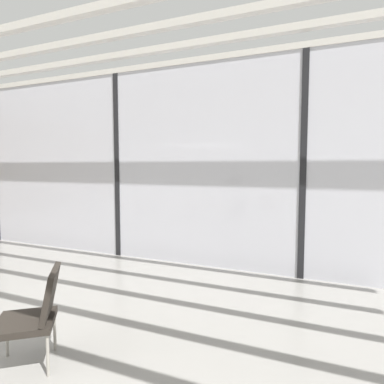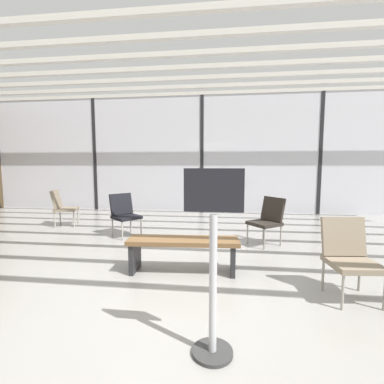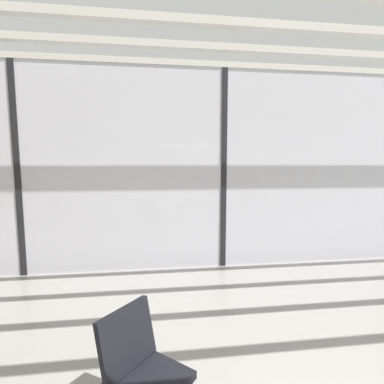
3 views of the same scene
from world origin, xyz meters
name	(u,v)px [view 3 (image 3 of 3)]	position (x,y,z in m)	size (l,w,h in m)	color
glass_curtain_wall	(223,170)	(0.00, 5.20, 1.79)	(14.00, 0.08, 3.58)	silver
window_mullion_0	(19,171)	(-3.50, 5.20, 1.79)	(0.10, 0.12, 3.58)	black
window_mullion_1	(223,170)	(0.00, 5.20, 1.79)	(0.10, 0.12, 3.58)	black
parked_airplane	(197,158)	(0.39, 11.09, 2.12)	(13.26, 4.23, 4.23)	#B2BCD6
lounge_chair_3	(140,364)	(-1.35, 2.09, 0.49)	(0.71, 0.71, 0.87)	black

